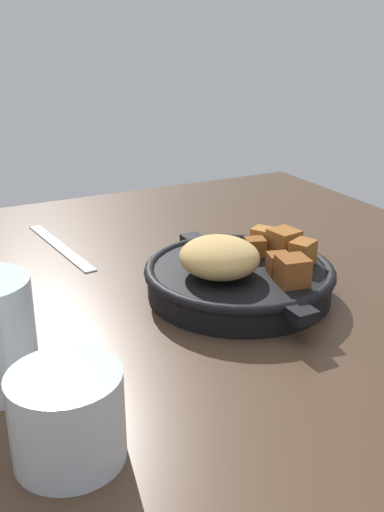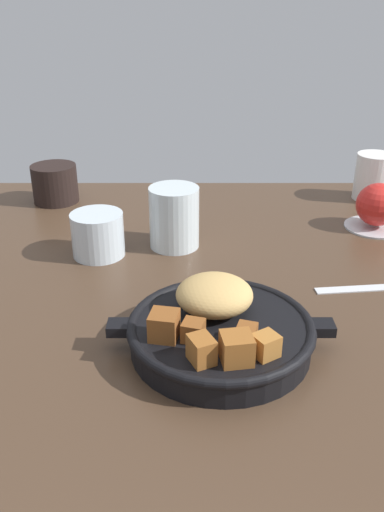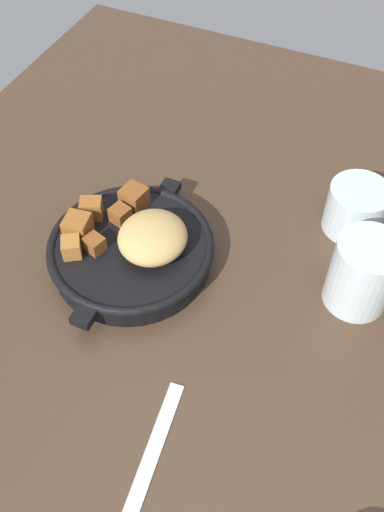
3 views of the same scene
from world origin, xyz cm
name	(u,v)px [view 2 (image 2 of 3)]	position (x,y,z in cm)	size (l,w,h in cm)	color
ground_plane	(180,308)	(0.00, 0.00, -1.20)	(101.56, 96.44, 2.40)	#473323
cast_iron_skillet	(221,328)	(4.89, -10.47, 2.58)	(25.32, 21.06, 7.33)	black
saucer_plate	(376,226)	(33.11, 24.15, 0.30)	(10.13, 10.13, 0.60)	#B7BABF
red_apple	(380,205)	(33.11, 24.15, 4.23)	(7.25, 7.25, 7.25)	red
water_glass_tall	(176,217)	(-0.95, 16.93, 4.83)	(7.80, 7.80, 9.67)	silver
water_glass_short	(100,234)	(-12.45, 13.64, 3.37)	(7.95, 7.95, 6.74)	silver
coffee_mug_dark	(57,183)	(-24.30, 37.15, 3.57)	(8.52, 8.52, 7.13)	black
white_creamer_pitcher	(376,177)	(36.85, 38.74, 4.41)	(7.28, 7.28, 8.82)	white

